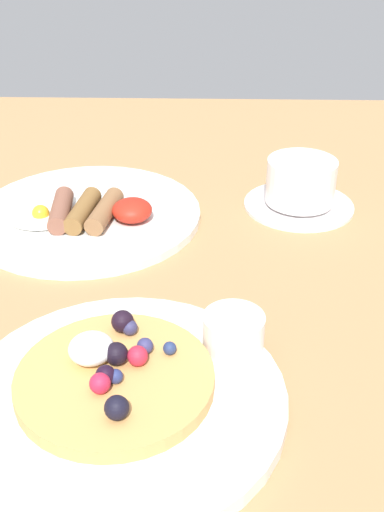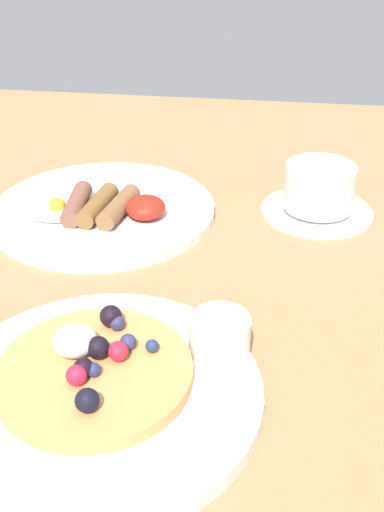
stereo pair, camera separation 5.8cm
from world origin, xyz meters
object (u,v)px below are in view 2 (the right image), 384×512
Objects in this scene: coffee_cup at (320,185)px; syrup_ramekin at (219,334)px; coffee_saucer at (317,210)px; pancake_plate at (101,393)px; breakfast_plate at (103,210)px.

syrup_ramekin is at bearing -107.20° from coffee_cup.
coffee_cup is at bearing 82.42° from coffee_saucer.
pancake_plate is 2.25× the size of coffee_cup.
pancake_plate is 31.97cm from breakfast_plate.
pancake_plate is 1.88× the size of coffee_saucer.
pancake_plate is 39.09cm from coffee_saucer.
breakfast_plate reaches higher than coffee_saucer.
breakfast_plate is 26.24cm from coffee_cup.
pancake_plate is 0.94× the size of breakfast_plate.
breakfast_plate is (-16.73, 25.08, -2.45)cm from syrup_ramekin.
coffee_saucer is at bearing 72.76° from syrup_ramekin.
pancake_plate is 39.33cm from coffee_cup.
coffee_cup reaches higher than pancake_plate.
breakfast_plate is (-8.03, 30.95, -0.17)cm from pancake_plate.
syrup_ramekin is (8.69, 5.87, 2.28)cm from pancake_plate.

